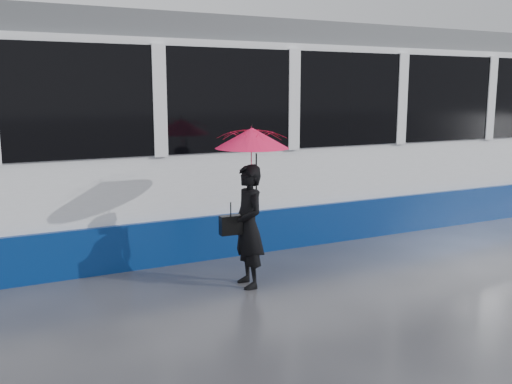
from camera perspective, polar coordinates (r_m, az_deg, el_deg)
ground at (r=6.83m, az=-3.55°, el=-9.87°), size 90.00×90.00×0.00m
rails at (r=9.08m, az=-9.79°, el=-4.87°), size 34.00×1.51×0.02m
tram at (r=9.67m, az=2.62°, el=5.96°), size 26.00×2.56×3.35m
woman at (r=6.80m, az=-0.77°, el=-3.45°), size 0.38×0.56×1.48m
umbrella at (r=6.67m, az=-0.40°, el=3.98°), size 0.91×0.91×1.00m
handbag at (r=6.71m, az=-2.54°, el=-3.31°), size 0.27×0.13×0.41m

